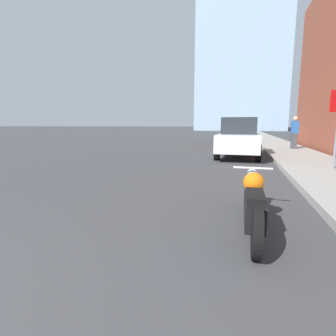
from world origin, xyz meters
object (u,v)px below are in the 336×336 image
(motorcycle, at_px, (254,202))
(parked_car_black, at_px, (240,131))
(parked_car_silver, at_px, (241,129))
(pedestrian, at_px, (295,132))
(parked_car_green, at_px, (240,128))
(parked_car_yellow, at_px, (241,127))
(parked_car_white, at_px, (239,138))

(motorcycle, height_order, parked_car_black, parked_car_black)
(motorcycle, distance_m, parked_car_silver, 33.02)
(motorcycle, height_order, pedestrian, pedestrian)
(parked_car_silver, height_order, parked_car_green, parked_car_silver)
(parked_car_silver, relative_size, parked_car_green, 0.89)
(parked_car_yellow, relative_size, pedestrian, 2.67)
(parked_car_black, relative_size, parked_car_yellow, 0.92)
(parked_car_white, bearing_deg, parked_car_yellow, 91.42)
(parked_car_green, bearing_deg, pedestrian, -86.42)
(parked_car_black, xyz_separation_m, parked_car_green, (0.06, 23.69, -0.06))
(parked_car_silver, bearing_deg, parked_car_black, -92.06)
(parked_car_white, distance_m, parked_car_silver, 24.69)
(parked_car_white, distance_m, parked_car_yellow, 47.02)
(parked_car_black, bearing_deg, pedestrian, -75.63)
(parked_car_black, xyz_separation_m, parked_car_silver, (0.10, 12.80, -0.02))
(motorcycle, relative_size, parked_car_silver, 0.60)
(motorcycle, height_order, parked_car_green, parked_car_green)
(parked_car_silver, bearing_deg, parked_car_green, 88.59)
(parked_car_green, bearing_deg, motorcycle, -91.08)
(parked_car_yellow, bearing_deg, parked_car_green, -92.92)
(motorcycle, xyz_separation_m, parked_car_yellow, (-0.11, 55.35, 0.53))
(parked_car_white, bearing_deg, parked_car_green, 91.48)
(parked_car_silver, distance_m, parked_car_green, 10.89)
(parked_car_white, bearing_deg, motorcycle, -86.64)
(parked_car_green, bearing_deg, parked_car_black, -91.46)
(parked_car_black, bearing_deg, motorcycle, -93.13)
(pedestrian, bearing_deg, parked_car_yellow, 93.52)
(parked_car_yellow, bearing_deg, pedestrian, -89.02)
(parked_car_white, bearing_deg, pedestrian, 50.82)
(motorcycle, distance_m, parked_car_white, 8.35)
(parked_car_white, relative_size, pedestrian, 2.67)
(parked_car_black, height_order, parked_car_yellow, parked_car_yellow)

